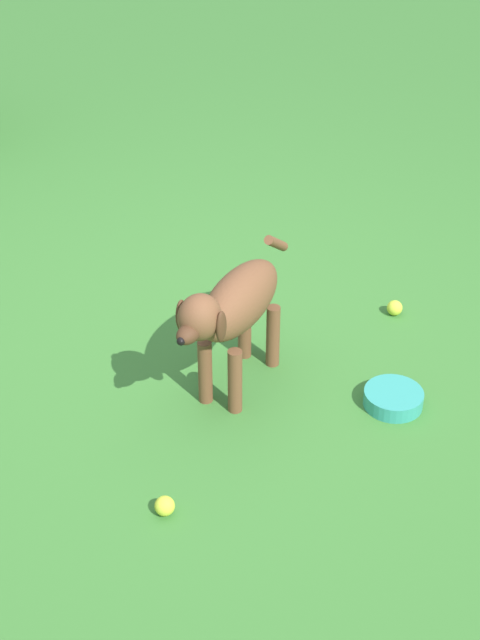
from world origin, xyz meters
TOP-DOWN VIEW (x-y plane):
  - ground at (0.00, 0.00)m, footprint 14.00×14.00m
  - dog at (0.25, -0.14)m, footprint 0.28×0.81m
  - tennis_ball_0 at (0.49, 0.68)m, footprint 0.07×0.07m
  - tennis_ball_1 at (0.46, -0.79)m, footprint 0.07×0.07m
  - water_bowl at (0.78, 0.13)m, footprint 0.22×0.22m

SIDE VIEW (x-z plane):
  - ground at x=0.00m, z-range 0.00..0.00m
  - water_bowl at x=0.78m, z-range 0.00..0.06m
  - tennis_ball_0 at x=0.49m, z-range 0.00..0.07m
  - tennis_ball_1 at x=0.46m, z-range 0.00..0.07m
  - dog at x=0.25m, z-range 0.09..0.64m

